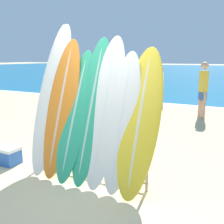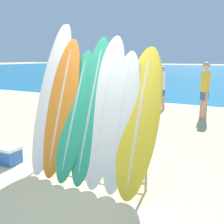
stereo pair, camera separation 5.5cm
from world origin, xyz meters
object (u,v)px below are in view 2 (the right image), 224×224
(surfboard_slot_1, at_px, (61,107))
(surfboard_rack, at_px, (89,149))
(person_far_left, at_px, (162,86))
(surfboard_slot_2, at_px, (75,114))
(surfboard_slot_5, at_px, (121,121))
(surfboard_slot_6, at_px, (139,121))
(cooler_box, at_px, (5,154))
(surfboard_slot_4, at_px, (105,110))
(surfboard_slot_3, at_px, (91,109))
(surfboard_slot_0, at_px, (52,96))
(person_near_water, at_px, (205,88))

(surfboard_slot_1, bearing_deg, surfboard_rack, -4.06)
(surfboard_slot_1, height_order, person_far_left, surfboard_slot_1)
(person_far_left, bearing_deg, surfboard_slot_2, 67.32)
(surfboard_slot_5, distance_m, surfboard_slot_6, 0.28)
(surfboard_slot_5, height_order, cooler_box, surfboard_slot_5)
(surfboard_slot_5, bearing_deg, surfboard_slot_1, 178.19)
(surfboard_slot_4, distance_m, surfboard_slot_6, 0.59)
(person_far_left, distance_m, cooler_box, 6.34)
(surfboard_slot_1, xyz_separation_m, surfboard_slot_6, (1.40, -0.02, -0.08))
(surfboard_slot_5, distance_m, person_far_left, 6.15)
(surfboard_slot_3, xyz_separation_m, person_far_left, (-0.68, 5.96, -0.25))
(surfboard_rack, xyz_separation_m, surfboard_slot_6, (0.84, 0.02, 0.55))
(surfboard_rack, distance_m, surfboard_slot_0, 1.12)
(surfboard_rack, height_order, surfboard_slot_4, surfboard_slot_4)
(surfboard_slot_1, bearing_deg, cooler_box, -169.03)
(surfboard_slot_2, xyz_separation_m, surfboard_slot_5, (0.83, -0.01, -0.01))
(surfboard_slot_1, height_order, person_near_water, surfboard_slot_1)
(surfboard_slot_3, bearing_deg, surfboard_slot_5, -5.75)
(surfboard_slot_5, xyz_separation_m, cooler_box, (-2.30, -0.19, -0.86))
(surfboard_slot_3, height_order, surfboard_slot_6, surfboard_slot_3)
(surfboard_rack, xyz_separation_m, surfboard_slot_5, (0.57, 0.00, 0.52))
(surfboard_rack, distance_m, surfboard_slot_6, 1.01)
(surfboard_slot_1, distance_m, surfboard_slot_3, 0.57)
(surfboard_slot_4, distance_m, person_near_water, 5.33)
(surfboard_slot_2, bearing_deg, person_near_water, 77.24)
(surfboard_slot_5, bearing_deg, surfboard_slot_4, 170.06)
(surfboard_rack, xyz_separation_m, surfboard_slot_0, (-0.81, 0.11, 0.77))
(surfboard_slot_5, bearing_deg, person_near_water, 85.99)
(surfboard_slot_0, relative_size, surfboard_slot_1, 1.13)
(surfboard_slot_0, distance_m, surfboard_slot_5, 1.40)
(surfboard_slot_3, bearing_deg, surfboard_slot_6, -2.71)
(surfboard_slot_3, bearing_deg, surfboard_slot_2, -170.63)
(surfboard_slot_1, relative_size, person_near_water, 1.25)
(person_near_water, bearing_deg, surfboard_slot_4, -52.62)
(surfboard_rack, distance_m, surfboard_slot_3, 0.64)
(surfboard_slot_4, height_order, surfboard_slot_5, surfboard_slot_4)
(surfboard_slot_3, distance_m, cooler_box, 2.01)
(person_far_left, bearing_deg, surfboard_slot_6, 77.60)
(surfboard_rack, xyz_separation_m, person_near_water, (0.94, 5.35, 0.48))
(surfboard_rack, bearing_deg, surfboard_slot_3, 78.92)
(surfboard_slot_3, bearing_deg, surfboard_slot_0, 176.40)
(surfboard_slot_5, bearing_deg, surfboard_rack, -179.61)
(surfboard_slot_0, distance_m, surfboard_slot_3, 0.83)
(surfboard_slot_2, bearing_deg, surfboard_slot_5, -0.73)
(surfboard_slot_3, xyz_separation_m, cooler_box, (-1.74, -0.25, -0.97))
(surfboard_slot_0, height_order, surfboard_slot_4, surfboard_slot_0)
(surfboard_slot_6, distance_m, person_near_water, 5.33)
(surfboard_slot_2, height_order, surfboard_slot_6, surfboard_slot_6)
(surfboard_slot_3, relative_size, person_far_left, 1.40)
(surfboard_rack, bearing_deg, person_far_left, 96.34)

